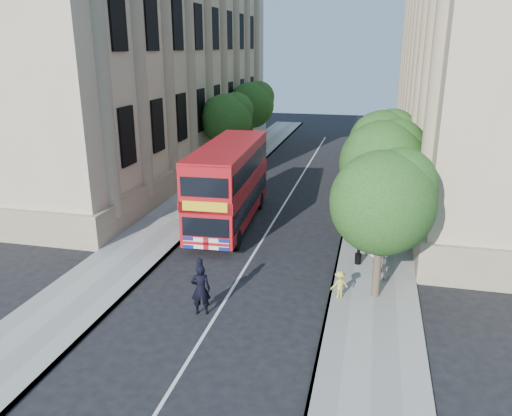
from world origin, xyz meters
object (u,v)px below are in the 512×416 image
Objects in this scene: box_van at (229,193)px; woman_pedestrian at (380,257)px; police_constable at (201,289)px; double_decker_bus at (229,182)px; lamp_post at (361,214)px.

woman_pedestrian is (8.81, -7.18, -0.21)m from box_van.
woman_pedestrian is (6.49, 4.51, 0.05)m from police_constable.
double_decker_bus is 4.91× the size of police_constable.
double_decker_bus is 2.34m from box_van.
double_decker_bus is 5.26× the size of woman_pedestrian.
box_van is at bearing 103.96° from double_decker_bus.
lamp_post reaches higher than double_decker_bus.
police_constable is 7.91m from woman_pedestrian.
police_constable is at bearing -78.39° from box_van.
double_decker_bus reaches higher than woman_pedestrian.
woman_pedestrian is at bearing -53.64° from lamp_post.
double_decker_bus is at bearing 151.13° from lamp_post.
lamp_post is at bearing -31.90° from double_decker_bus.
double_decker_bus is (-7.32, 4.04, -0.02)m from lamp_post.
police_constable is at bearing -82.95° from double_decker_bus.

